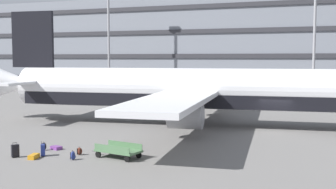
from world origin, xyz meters
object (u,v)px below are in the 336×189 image
object	(u,v)px
suitcase_small	(15,151)
backpack_red	(44,147)
suitcase_large	(43,150)
backpack_upright	(80,151)
airliner	(202,91)
suitcase_teal	(34,156)
suitcase_silver	(56,148)
backpack_purple	(73,156)
baggage_cart	(118,151)

from	to	relation	value
suitcase_small	backpack_red	xyz separation A→B (m)	(0.40, 2.16, -0.16)
suitcase_large	backpack_upright	distance (m)	2.11
airliner	suitcase_large	xyz separation A→B (m)	(-5.53, -14.49, -2.60)
suitcase_teal	suitcase_large	world-z (taller)	suitcase_large
suitcase_silver	backpack_red	bearing A→B (deg)	-135.29
backpack_purple	suitcase_teal	bearing A→B (deg)	-167.59
airliner	suitcase_small	bearing A→B (deg)	-114.01
suitcase_small	backpack_purple	xyz separation A→B (m)	(3.49, 0.61, -0.16)
suitcase_small	suitcase_silver	bearing A→B (deg)	70.84
airliner	suitcase_silver	bearing A→B (deg)	-115.00
backpack_red	baggage_cart	world-z (taller)	baggage_cart
suitcase_small	backpack_purple	distance (m)	3.54
suitcase_teal	backpack_upright	xyz separation A→B (m)	(1.94, 1.73, 0.09)
suitcase_small	backpack_purple	bearing A→B (deg)	9.88
suitcase_small	baggage_cart	size ratio (longest dim) A/B	0.25
backpack_red	baggage_cart	distance (m)	5.25
suitcase_silver	backpack_upright	bearing A→B (deg)	-20.84
suitcase_silver	suitcase_large	xyz separation A→B (m)	(0.37, -1.85, 0.27)
suitcase_small	backpack_upright	size ratio (longest dim) A/B	1.72
suitcase_teal	backpack_upright	size ratio (longest dim) A/B	1.73
suitcase_teal	baggage_cart	world-z (taller)	baggage_cart
backpack_upright	suitcase_teal	bearing A→B (deg)	-138.26
airliner	suitcase_large	size ratio (longest dim) A/B	46.19
suitcase_silver	suitcase_large	size ratio (longest dim) A/B	0.95
suitcase_silver	backpack_purple	world-z (taller)	backpack_purple
backpack_upright	airliner	bearing A→B (deg)	74.75
airliner	suitcase_large	distance (m)	15.72
airliner	suitcase_small	xyz separation A→B (m)	(-6.82, -15.32, -2.57)
airliner	baggage_cart	world-z (taller)	airliner
suitcase_small	backpack_purple	world-z (taller)	suitcase_small
suitcase_large	backpack_red	world-z (taller)	suitcase_large
airliner	backpack_upright	distance (m)	14.24
suitcase_teal	backpack_purple	distance (m)	2.34
suitcase_large	backpack_upright	world-z (taller)	suitcase_large
airliner	suitcase_teal	xyz separation A→B (m)	(-5.62, -15.21, -2.84)
suitcase_silver	backpack_red	size ratio (longest dim) A/B	1.50
backpack_upright	backpack_red	bearing A→B (deg)	173.33
airliner	suitcase_silver	world-z (taller)	airliner
backpack_purple	suitcase_small	bearing A→B (deg)	-170.12
airliner	suitcase_teal	bearing A→B (deg)	-110.27
suitcase_teal	suitcase_large	xyz separation A→B (m)	(0.09, 0.73, 0.24)
backpack_red	backpack_upright	world-z (taller)	backpack_red
suitcase_small	backpack_upright	xyz separation A→B (m)	(3.15, 1.84, -0.19)
airliner	backpack_purple	world-z (taller)	airliner
suitcase_teal	backpack_upright	bearing A→B (deg)	41.74
suitcase_teal	suitcase_large	bearing A→B (deg)	82.70
baggage_cart	airliner	bearing A→B (deg)	84.97
backpack_upright	suitcase_small	bearing A→B (deg)	-149.71
suitcase_silver	backpack_upright	size ratio (longest dim) A/B	1.64
suitcase_large	backpack_upright	bearing A→B (deg)	28.60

